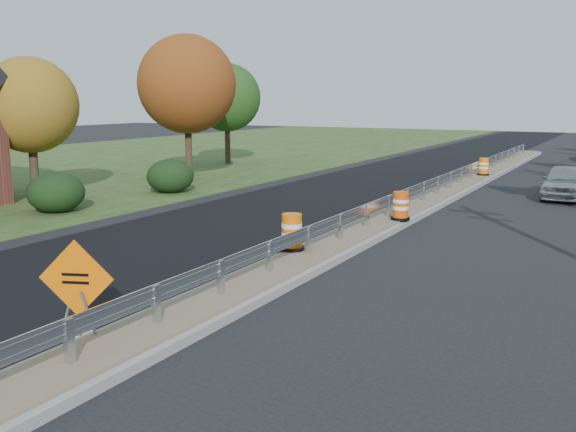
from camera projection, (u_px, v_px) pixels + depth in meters
The scene contains 15 objects.
ground at pixel (340, 246), 18.37m from camera, with size 140.00×140.00×0.00m, color black.
grass_verge_near at pixel (42, 169), 38.33m from camera, with size 30.00×120.00×0.03m, color #29431C.
milled_overlay at pixel (342, 192), 29.08m from camera, with size 7.20×120.00×0.01m, color black.
median at pixel (423, 203), 25.25m from camera, with size 1.60×55.00×0.23m.
guardrail at pixel (431, 185), 26.00m from camera, with size 0.10×46.15×0.72m.
hedge_mid at pixel (56, 192), 23.67m from camera, with size 2.09×2.09×1.52m, color black.
hedge_north at pixel (170, 176), 28.61m from camera, with size 2.09×2.09×1.52m, color black.
tree_near_yellow at pixel (30, 105), 26.48m from camera, with size 3.96×3.96×5.88m.
tree_near_red at pixel (187, 84), 32.26m from camera, with size 4.95×4.95×7.35m.
tree_near_back at pixel (227, 98), 40.70m from camera, with size 4.29×4.29×6.37m.
caution_sign at pixel (79, 318), 10.98m from camera, with size 1.25×0.56×1.84m.
barrel_median_near at pixel (292, 233), 16.85m from camera, with size 0.66×0.66×0.97m.
barrel_median_mid at pixel (401, 206), 21.09m from camera, with size 0.63×0.63×0.92m.
barrel_median_far at pixel (484, 167), 33.37m from camera, with size 0.61×0.61×0.89m.
car_silver at pixel (564, 182), 27.04m from camera, with size 1.67×4.14×1.41m, color #ACADB1.
Camera 1 is at (7.28, -16.43, 4.17)m, focal length 40.00 mm.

